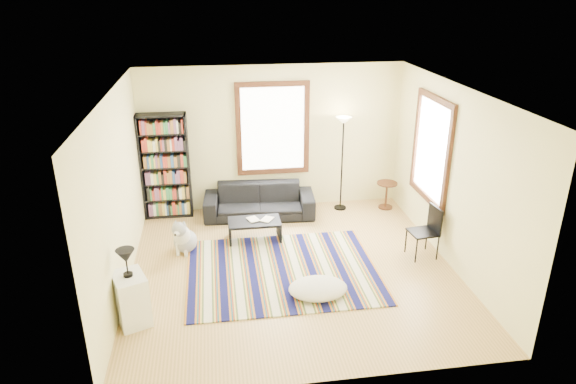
{
  "coord_description": "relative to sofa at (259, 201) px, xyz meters",
  "views": [
    {
      "loc": [
        -1.11,
        -6.94,
        4.19
      ],
      "look_at": [
        0.0,
        0.5,
        1.1
      ],
      "focal_mm": 32.0,
      "sensor_mm": 36.0,
      "label": 1
    }
  ],
  "objects": [
    {
      "name": "sofa",
      "position": [
        0.0,
        0.0,
        0.0
      ],
      "size": [
        2.14,
        0.97,
        0.61
      ],
      "primitive_type": "imported",
      "rotation": [
        0.0,
        0.0,
        -0.07
      ],
      "color": "black",
      "rests_on": "floor"
    },
    {
      "name": "window_right",
      "position": [
        2.8,
        -1.25,
        1.3
      ],
      "size": [
        0.06,
        1.2,
        1.6
      ],
      "primitive_type": "cube",
      "color": "white",
      "rests_on": "wall_right"
    },
    {
      "name": "ceiling",
      "position": [
        0.33,
        -2.05,
        2.55
      ],
      "size": [
        5.0,
        5.0,
        0.1
      ],
      "primitive_type": "cube",
      "color": "white",
      "rests_on": "floor"
    },
    {
      "name": "wall_left",
      "position": [
        -2.22,
        -2.05,
        1.1
      ],
      "size": [
        0.1,
        5.0,
        2.8
      ],
      "primitive_type": "cube",
      "color": "beige",
      "rests_on": "floor"
    },
    {
      "name": "dog",
      "position": [
        -1.36,
        -1.22,
        0.0
      ],
      "size": [
        0.62,
        0.72,
        0.61
      ],
      "primitive_type": null,
      "rotation": [
        0.0,
        0.0,
        -0.34
      ],
      "color": "#ACACAC",
      "rests_on": "floor"
    },
    {
      "name": "wall_front",
      "position": [
        0.33,
        -4.6,
        1.1
      ],
      "size": [
        5.0,
        0.1,
        2.8
      ],
      "primitive_type": "cube",
      "color": "beige",
      "rests_on": "floor"
    },
    {
      "name": "floor_cushion",
      "position": [
        0.57,
        -2.83,
        -0.2
      ],
      "size": [
        0.93,
        0.75,
        0.21
      ],
      "primitive_type": "ellipsoid",
      "rotation": [
        0.0,
        0.0,
        -0.13
      ],
      "color": "beige",
      "rests_on": "floor"
    },
    {
      "name": "table_lamp",
      "position": [
        -1.97,
        -3.09,
        0.59
      ],
      "size": [
        0.28,
        0.28,
        0.38
      ],
      "primitive_type": null,
      "rotation": [
        0.0,
        0.0,
        0.2
      ],
      "color": "black",
      "rests_on": "white_cabinet"
    },
    {
      "name": "wall_right",
      "position": [
        2.88,
        -2.05,
        1.1
      ],
      "size": [
        0.1,
        5.0,
        2.8
      ],
      "primitive_type": "cube",
      "color": "beige",
      "rests_on": "floor"
    },
    {
      "name": "side_table",
      "position": [
        2.53,
        -0.01,
        -0.03
      ],
      "size": [
        0.46,
        0.46,
        0.54
      ],
      "primitive_type": "cylinder",
      "rotation": [
        0.0,
        0.0,
        0.18
      ],
      "color": "#3E1F0F",
      "rests_on": "floor"
    },
    {
      "name": "rug",
      "position": [
        0.15,
        -2.11,
        -0.29
      ],
      "size": [
        2.94,
        2.35,
        0.02
      ],
      "primitive_type": "cube",
      "color": "#0D0E41",
      "rests_on": "floor"
    },
    {
      "name": "coffee_table",
      "position": [
        -0.18,
        -0.98,
        -0.12
      ],
      "size": [
        0.91,
        0.52,
        0.36
      ],
      "primitive_type": "cube",
      "rotation": [
        0.0,
        0.0,
        0.03
      ],
      "color": "black",
      "rests_on": "floor"
    },
    {
      "name": "book_b",
      "position": [
        -0.03,
        -0.93,
        0.06
      ],
      "size": [
        0.27,
        0.29,
        0.02
      ],
      "primitive_type": "imported",
      "rotation": [
        0.0,
        0.0,
        -0.58
      ],
      "color": "beige",
      "rests_on": "coffee_table"
    },
    {
      "name": "white_cabinet",
      "position": [
        -1.97,
        -3.09,
        0.05
      ],
      "size": [
        0.54,
        0.6,
        0.7
      ],
      "primitive_type": "cube",
      "rotation": [
        0.0,
        0.0,
        0.37
      ],
      "color": "white",
      "rests_on": "floor"
    },
    {
      "name": "book_a",
      "position": [
        -0.28,
        -0.98,
        0.07
      ],
      "size": [
        0.28,
        0.24,
        0.02
      ],
      "primitive_type": "imported",
      "rotation": [
        0.0,
        0.0,
        0.35
      ],
      "color": "beige",
      "rests_on": "coffee_table"
    },
    {
      "name": "wall_back",
      "position": [
        0.33,
        0.5,
        1.1
      ],
      "size": [
        5.0,
        0.1,
        2.8
      ],
      "primitive_type": "cube",
      "color": "beige",
      "rests_on": "floor"
    },
    {
      "name": "window_back",
      "position": [
        0.33,
        0.42,
        1.3
      ],
      "size": [
        1.2,
        0.06,
        1.6
      ],
      "primitive_type": "cube",
      "color": "white",
      "rests_on": "wall_back"
    },
    {
      "name": "folding_chair",
      "position": [
        2.48,
        -1.96,
        0.13
      ],
      "size": [
        0.46,
        0.44,
        0.86
      ],
      "primitive_type": "cube",
      "rotation": [
        0.0,
        0.0,
        0.11
      ],
      "color": "black",
      "rests_on": "floor"
    },
    {
      "name": "floor_lamp",
      "position": [
        1.63,
        0.1,
        0.63
      ],
      "size": [
        0.37,
        0.37,
        1.86
      ],
      "primitive_type": null,
      "rotation": [
        0.0,
        0.0,
        -0.28
      ],
      "color": "black",
      "rests_on": "floor"
    },
    {
      "name": "floor",
      "position": [
        0.33,
        -2.05,
        -0.35
      ],
      "size": [
        5.0,
        5.0,
        0.1
      ],
      "primitive_type": "cube",
      "color": "tan",
      "rests_on": "ground"
    },
    {
      "name": "bookshelf",
      "position": [
        -1.72,
        0.27,
        0.7
      ],
      "size": [
        0.9,
        0.3,
        2.0
      ],
      "primitive_type": "cube",
      "color": "black",
      "rests_on": "floor"
    }
  ]
}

